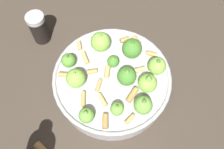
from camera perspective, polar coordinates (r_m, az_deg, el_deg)
ground_plane at (r=0.58m, az=0.00°, el=-3.05°), size 2.40×2.40×0.00m
cooking_pan at (r=0.55m, az=0.18°, el=-1.29°), size 0.26×0.26×0.11m
pepper_shaker at (r=0.65m, az=-16.50°, el=10.24°), size 0.04×0.04×0.08m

